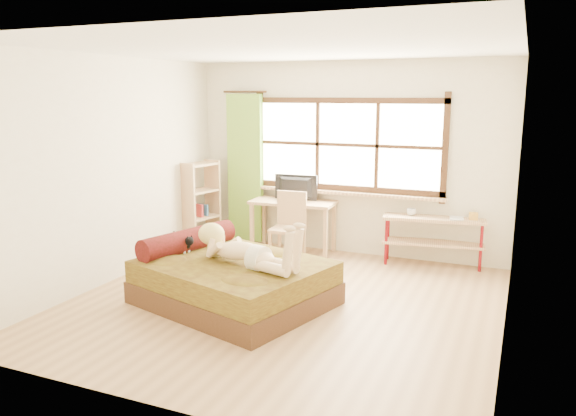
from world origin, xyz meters
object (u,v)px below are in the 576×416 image
at_px(pipe_shelf, 434,230).
at_px(bookshelf, 200,204).
at_px(bed, 231,280).
at_px(woman, 244,238).
at_px(chair, 289,222).
at_px(kitten, 182,242).
at_px(desk, 293,208).

height_order(pipe_shelf, bookshelf, bookshelf).
height_order(bed, woman, woman).
distance_m(bed, chair, 1.78).
xyz_separation_m(bed, bookshelf, (-1.53, 1.87, 0.39)).
bearing_deg(woman, pipe_shelf, 70.85).
relative_size(bed, bookshelf, 1.76).
bearing_deg(kitten, chair, 85.73).
height_order(woman, pipe_shelf, woman).
relative_size(desk, chair, 1.30).
bearing_deg(pipe_shelf, bed, -137.09).
bearing_deg(bookshelf, desk, 24.48).
xyz_separation_m(chair, bookshelf, (-1.48, 0.11, 0.12)).
bearing_deg(pipe_shelf, woman, -133.21).
bearing_deg(bed, desk, 110.08).
bearing_deg(pipe_shelf, desk, 175.50).
relative_size(kitten, desk, 0.23).
bearing_deg(kitten, bookshelf, 131.79).
height_order(kitten, bookshelf, bookshelf).
xyz_separation_m(kitten, chair, (0.62, 1.68, -0.06)).
xyz_separation_m(woman, chair, (-0.25, 1.83, -0.23)).
bearing_deg(bookshelf, woman, -34.27).
bearing_deg(pipe_shelf, kitten, -147.18).
relative_size(chair, bookshelf, 0.74).
bearing_deg(chair, bed, -91.09).
height_order(kitten, desk, desk).
height_order(woman, kitten, woman).
bearing_deg(bed, pipe_shelf, 66.98).
height_order(bed, bookshelf, bookshelf).
xyz_separation_m(kitten, desk, (0.52, 2.04, 0.06)).
xyz_separation_m(desk, pipe_shelf, (1.98, 0.12, -0.17)).
height_order(bed, kitten, bed).
bearing_deg(kitten, pipe_shelf, 56.89).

